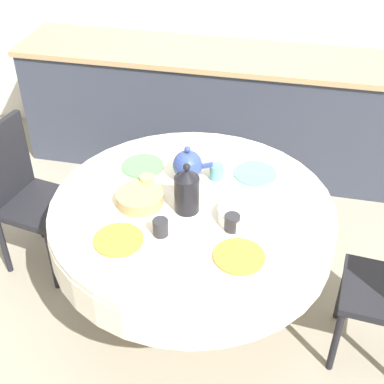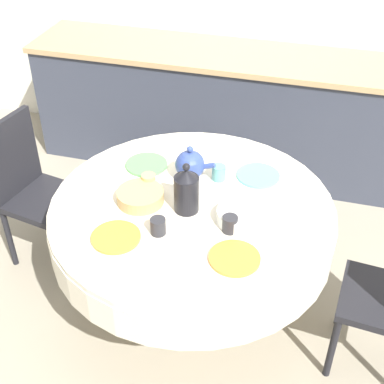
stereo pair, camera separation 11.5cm
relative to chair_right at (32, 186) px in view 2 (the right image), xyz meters
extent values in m
plane|color=#9E937F|center=(1.04, -0.19, -0.52)|extent=(12.00, 12.00, 0.00)
cube|color=#383D4C|center=(1.04, 1.36, -0.09)|extent=(3.20, 0.60, 0.88)
cube|color=tan|center=(1.04, 1.36, 0.37)|extent=(3.24, 0.64, 0.04)
cylinder|color=brown|center=(1.04, -0.19, -0.50)|extent=(0.44, 0.44, 0.04)
cylinder|color=brown|center=(1.04, -0.19, -0.24)|extent=(0.11, 0.11, 0.50)
cylinder|color=silver|center=(1.04, -0.19, 0.10)|extent=(1.44, 1.44, 0.18)
cylinder|color=silver|center=(1.04, -0.19, 0.21)|extent=(1.43, 1.43, 0.03)
cube|color=black|center=(2.02, -0.29, -0.08)|extent=(0.44, 0.44, 0.04)
cylinder|color=black|center=(1.83, -0.45, -0.31)|extent=(0.04, 0.04, 0.43)
cylinder|color=black|center=(1.87, -0.10, -0.31)|extent=(0.04, 0.04, 0.43)
cube|color=black|center=(0.08, -0.01, -0.08)|extent=(0.47, 0.47, 0.04)
cube|color=black|center=(-0.10, 0.02, 0.18)|extent=(0.10, 0.38, 0.48)
cylinder|color=black|center=(0.28, 0.13, -0.31)|extent=(0.04, 0.04, 0.43)
cylinder|color=black|center=(0.22, -0.22, -0.31)|extent=(0.04, 0.04, 0.43)
cylinder|color=black|center=(-0.06, 0.19, -0.31)|extent=(0.04, 0.04, 0.43)
cylinder|color=black|center=(-0.13, -0.16, -0.31)|extent=(0.04, 0.04, 0.43)
cylinder|color=orange|center=(0.77, -0.53, 0.23)|extent=(0.23, 0.23, 0.01)
cylinder|color=#28282D|center=(0.95, -0.44, 0.26)|extent=(0.07, 0.07, 0.08)
cylinder|color=orange|center=(1.33, -0.52, 0.23)|extent=(0.23, 0.23, 0.01)
cylinder|color=#28282D|center=(1.27, -0.34, 0.26)|extent=(0.07, 0.07, 0.08)
cylinder|color=#5BA85B|center=(0.71, 0.08, 0.23)|extent=(0.23, 0.23, 0.01)
cylinder|color=#DBB766|center=(0.79, -0.12, 0.26)|extent=(0.07, 0.07, 0.08)
cylinder|color=#60BCB7|center=(1.32, 0.14, 0.23)|extent=(0.23, 0.23, 0.01)
cylinder|color=#5BA39E|center=(1.12, 0.06, 0.26)|extent=(0.07, 0.07, 0.08)
cylinder|color=black|center=(1.03, -0.24, 0.32)|extent=(0.12, 0.12, 0.19)
cone|color=black|center=(1.03, -0.24, 0.44)|extent=(0.11, 0.11, 0.04)
sphere|color=black|center=(1.03, -0.24, 0.48)|extent=(0.04, 0.04, 0.04)
cylinder|color=#33478E|center=(0.97, 0.02, 0.23)|extent=(0.09, 0.09, 0.01)
sphere|color=#33478E|center=(0.97, 0.02, 0.31)|extent=(0.16, 0.16, 0.16)
cylinder|color=#33478E|center=(1.07, 0.02, 0.32)|extent=(0.09, 0.03, 0.06)
sphere|color=#33478E|center=(0.97, 0.02, 0.41)|extent=(0.03, 0.03, 0.03)
cylinder|color=tan|center=(0.79, -0.24, 0.26)|extent=(0.24, 0.24, 0.06)
cylinder|color=silver|center=(1.29, -0.26, 0.26)|extent=(0.21, 0.21, 0.06)
camera|label=1|loc=(1.50, -2.24, 1.87)|focal=50.00mm
camera|label=2|loc=(1.61, -2.21, 1.87)|focal=50.00mm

